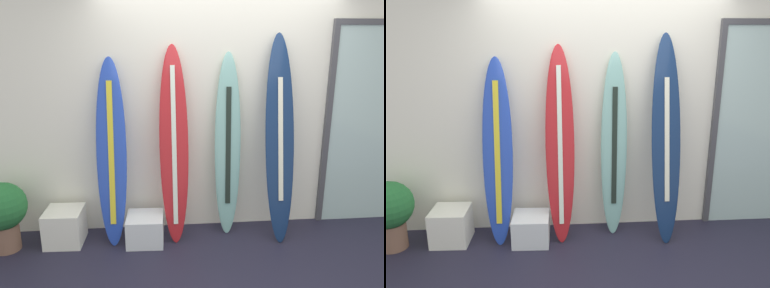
{
  "view_description": "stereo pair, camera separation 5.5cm",
  "coord_description": "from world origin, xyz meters",
  "views": [
    {
      "loc": [
        -0.65,
        -2.62,
        2.01
      ],
      "look_at": [
        -0.31,
        0.95,
        1.02
      ],
      "focal_mm": 34.62,
      "sensor_mm": 36.0,
      "label": 1
    },
    {
      "loc": [
        -0.59,
        -2.62,
        2.01
      ],
      "look_at": [
        -0.31,
        0.95,
        1.02
      ],
      "focal_mm": 34.62,
      "sensor_mm": 36.0,
      "label": 2
    }
  ],
  "objects": [
    {
      "name": "display_block_left",
      "position": [
        -1.63,
        0.93,
        0.18
      ],
      "size": [
        0.38,
        0.38,
        0.36
      ],
      "color": "white",
      "rests_on": "ground"
    },
    {
      "name": "surfboard_navy",
      "position": [
        0.58,
        0.92,
        1.04
      ],
      "size": [
        0.3,
        0.49,
        2.11
      ],
      "color": "navy",
      "rests_on": "ground"
    },
    {
      "name": "surfboard_crimson",
      "position": [
        -0.49,
        0.97,
        0.99
      ],
      "size": [
        0.3,
        0.4,
        2.0
      ],
      "color": "red",
      "rests_on": "ground"
    },
    {
      "name": "potted_plant",
      "position": [
        -2.18,
        0.84,
        0.42
      ],
      "size": [
        0.47,
        0.47,
        0.7
      ],
      "color": "#825C49",
      "rests_on": "ground"
    },
    {
      "name": "surfboard_cobalt",
      "position": [
        -1.12,
        0.97,
        0.93
      ],
      "size": [
        0.31,
        0.39,
        1.88
      ],
      "color": "blue",
      "rests_on": "ground"
    },
    {
      "name": "surfboard_seafoam",
      "position": [
        0.07,
        1.05,
        0.96
      ],
      "size": [
        0.28,
        0.28,
        1.92
      ],
      "color": "#82BEB4",
      "rests_on": "ground"
    },
    {
      "name": "wall_back",
      "position": [
        0.0,
        1.3,
        1.4
      ],
      "size": [
        7.2,
        0.2,
        2.8
      ],
      "primitive_type": "cube",
      "color": "white",
      "rests_on": "ground"
    },
    {
      "name": "display_block_center",
      "position": [
        -0.8,
        0.86,
        0.15
      ],
      "size": [
        0.38,
        0.38,
        0.29
      ],
      "color": "white",
      "rests_on": "ground"
    },
    {
      "name": "glass_door",
      "position": [
        1.72,
        1.18,
        1.15
      ],
      "size": [
        1.12,
        0.06,
        2.24
      ],
      "color": "silver",
      "rests_on": "ground"
    }
  ]
}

